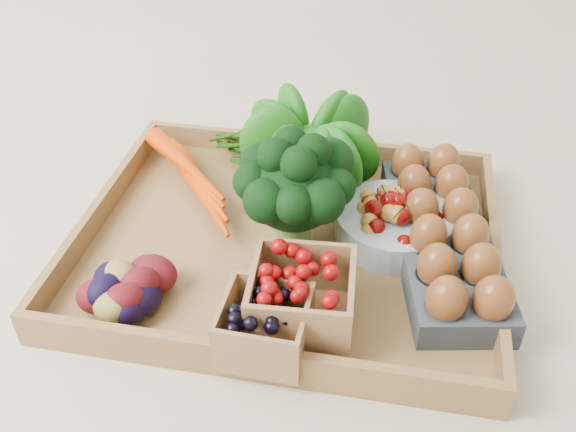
% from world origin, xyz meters
% --- Properties ---
extents(ground, '(4.00, 4.00, 0.00)m').
position_xyz_m(ground, '(0.00, 0.00, 0.00)').
color(ground, beige).
rests_on(ground, ground).
extents(tray, '(0.55, 0.45, 0.01)m').
position_xyz_m(tray, '(0.00, 0.00, 0.01)').
color(tray, olive).
rests_on(tray, ground).
extents(carrots, '(0.21, 0.15, 0.05)m').
position_xyz_m(carrots, '(-0.16, 0.09, 0.04)').
color(carrots, '#E53D00').
rests_on(carrots, tray).
extents(lettuce, '(0.15, 0.15, 0.15)m').
position_xyz_m(lettuce, '(0.00, 0.16, 0.09)').
color(lettuce, '#13580D').
rests_on(lettuce, tray).
extents(broccoli, '(0.16, 0.16, 0.12)m').
position_xyz_m(broccoli, '(0.01, -0.01, 0.08)').
color(broccoli, black).
rests_on(broccoli, tray).
extents(cherry_bowl, '(0.16, 0.16, 0.04)m').
position_xyz_m(cherry_bowl, '(0.14, 0.04, 0.04)').
color(cherry_bowl, '#8C9EA5').
rests_on(cherry_bowl, tray).
extents(egg_carton, '(0.18, 0.35, 0.04)m').
position_xyz_m(egg_carton, '(0.20, 0.02, 0.03)').
color(egg_carton, '#353C43').
rests_on(egg_carton, tray).
extents(potatoes, '(0.13, 0.13, 0.07)m').
position_xyz_m(potatoes, '(-0.17, -0.16, 0.05)').
color(potatoes, '#480B11').
rests_on(potatoes, tray).
extents(punnet_blackberry, '(0.10, 0.10, 0.07)m').
position_xyz_m(punnet_blackberry, '(0.01, -0.18, 0.05)').
color(punnet_blackberry, black).
rests_on(punnet_blackberry, tray).
extents(punnet_raspberry, '(0.12, 0.12, 0.08)m').
position_xyz_m(punnet_raspberry, '(0.04, -0.14, 0.06)').
color(punnet_raspberry, '#760506').
rests_on(punnet_raspberry, tray).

